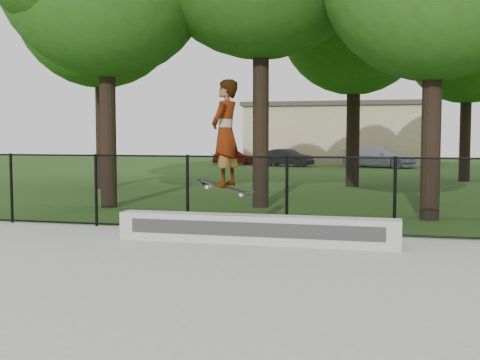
{
  "coord_description": "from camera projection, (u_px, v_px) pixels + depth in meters",
  "views": [
    {
      "loc": [
        1.91,
        -5.4,
        1.92
      ],
      "look_at": [
        -0.5,
        4.2,
        1.2
      ],
      "focal_mm": 45.0,
      "sensor_mm": 36.0,
      "label": 1
    }
  ],
  "objects": [
    {
      "name": "car_c",
      "position": [
        379.0,
        157.0,
        37.26
      ],
      "size": [
        4.57,
        3.26,
        1.32
      ],
      "primitive_type": "imported",
      "rotation": [
        0.0,
        0.0,
        1.19
      ],
      "color": "#AFB0C6",
      "rests_on": "ground"
    },
    {
      "name": "ground",
      "position": [
        184.0,
        334.0,
        5.82
      ],
      "size": [
        100.0,
        100.0,
        0.0
      ],
      "primitive_type": "plane",
      "color": "#2B4E16",
      "rests_on": "ground"
    },
    {
      "name": "concrete_slab",
      "position": [
        184.0,
        331.0,
        5.82
      ],
      "size": [
        14.0,
        12.0,
        0.06
      ],
      "primitive_type": "cube",
      "color": "#9B9B96",
      "rests_on": "ground"
    },
    {
      "name": "car_b",
      "position": [
        287.0,
        158.0,
        38.77
      ],
      "size": [
        3.28,
        2.09,
        1.12
      ],
      "primitive_type": "imported",
      "rotation": [
        0.0,
        0.0,
        1.25
      ],
      "color": "black",
      "rests_on": "ground"
    },
    {
      "name": "car_a",
      "position": [
        235.0,
        157.0,
        40.91
      ],
      "size": [
        3.29,
        2.03,
        1.05
      ],
      "primitive_type": "imported",
      "rotation": [
        0.0,
        0.0,
        1.85
      ],
      "color": "maroon",
      "rests_on": "ground"
    },
    {
      "name": "grind_ledge",
      "position": [
        255.0,
        229.0,
        10.43
      ],
      "size": [
        4.93,
        0.4,
        0.49
      ],
      "primitive_type": "cube",
      "color": "#B7B6B1",
      "rests_on": "concrete_slab"
    },
    {
      "name": "distant_building",
      "position": [
        335.0,
        133.0,
        42.92
      ],
      "size": [
        12.4,
        6.4,
        4.3
      ],
      "color": "#C6B18B",
      "rests_on": "ground"
    },
    {
      "name": "skater_airborne",
      "position": [
        225.0,
        135.0,
        10.23
      ],
      "size": [
        0.82,
        0.73,
        2.01
      ],
      "color": "black",
      "rests_on": "ground"
    },
    {
      "name": "chainlink_fence",
      "position": [
        287.0,
        195.0,
        11.47
      ],
      "size": [
        16.06,
        0.06,
        1.5
      ],
      "color": "black",
      "rests_on": "concrete_slab"
    }
  ]
}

